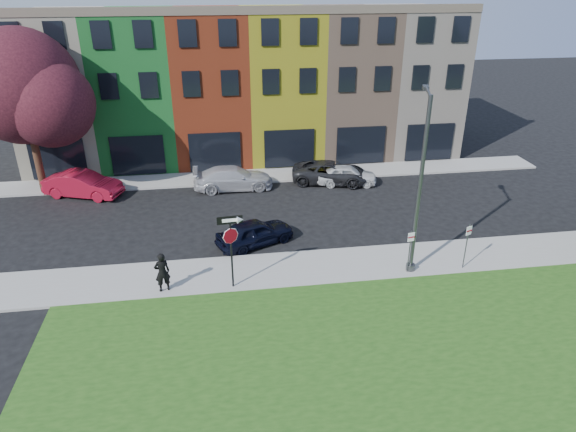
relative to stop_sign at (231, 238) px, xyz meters
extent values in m
plane|color=black|center=(4.58, -1.88, -2.48)|extent=(120.00, 120.00, 0.00)
cube|color=gray|center=(6.58, 1.12, -2.42)|extent=(40.00, 3.00, 0.12)
cube|color=gray|center=(1.58, 13.12, -2.42)|extent=(40.00, 2.40, 0.12)
cube|color=beige|center=(-10.42, 19.32, 2.52)|extent=(5.00, 10.00, 10.00)
cube|color=green|center=(-5.42, 19.32, 2.52)|extent=(5.00, 10.00, 10.00)
cube|color=#A9391C|center=(-0.42, 19.32, 2.52)|extent=(5.00, 10.00, 10.00)
cube|color=yellow|center=(4.58, 19.32, 2.52)|extent=(5.00, 10.00, 10.00)
cube|color=#8D6F5B|center=(9.58, 19.32, 2.52)|extent=(5.00, 10.00, 10.00)
cube|color=#C1B3A4|center=(14.58, 19.32, 2.52)|extent=(5.00, 10.00, 10.00)
cube|color=black|center=(2.08, 14.26, -0.98)|extent=(30.00, 0.12, 2.60)
cylinder|color=black|center=(0.00, 0.02, -0.73)|extent=(0.08, 0.08, 3.27)
cylinder|color=white|center=(0.00, 0.00, 0.09)|extent=(0.72, 0.08, 0.72)
cylinder|color=maroon|center=(0.00, -0.03, 0.09)|extent=(0.68, 0.07, 0.68)
cube|color=black|center=(0.00, 0.00, 0.81)|extent=(1.05, 0.12, 0.34)
cube|color=white|center=(0.00, -0.03, 0.81)|extent=(0.66, 0.07, 0.14)
imported|color=black|center=(-2.92, 0.13, -1.47)|extent=(0.88, 0.78, 1.78)
imported|color=black|center=(1.29, 3.84, -1.82)|extent=(4.51, 5.10, 1.33)
imported|color=maroon|center=(-8.43, 11.43, -1.72)|extent=(4.54, 5.65, 1.53)
imported|color=#B4B4B9|center=(0.59, 11.30, -1.77)|extent=(2.19, 4.99, 1.43)
imported|color=black|center=(6.86, 11.44, -1.80)|extent=(4.74, 6.08, 1.38)
imported|color=white|center=(7.76, 10.96, -1.83)|extent=(2.65, 4.28, 1.31)
cylinder|color=#46484B|center=(8.02, 0.17, 1.60)|extent=(0.18, 0.18, 7.93)
cylinder|color=#46484B|center=(8.02, 0.17, -2.21)|extent=(0.40, 0.40, 0.30)
cylinder|color=#46484B|center=(8.31, 1.13, 5.46)|extent=(0.70, 1.95, 0.12)
cube|color=#46484B|center=(8.64, 2.18, 5.41)|extent=(0.40, 0.60, 0.16)
cylinder|color=#46484B|center=(7.83, 0.05, -1.33)|extent=(0.05, 0.05, 2.07)
cube|color=white|center=(7.83, 0.02, -0.59)|extent=(0.32, 0.08, 0.42)
cube|color=maroon|center=(7.83, 0.00, -0.59)|extent=(0.32, 0.07, 0.06)
cylinder|color=#46484B|center=(10.47, 0.02, -1.26)|extent=(0.05, 0.05, 2.22)
cube|color=white|center=(10.47, -0.01, -0.46)|extent=(0.30, 0.14, 0.42)
cube|color=maroon|center=(10.47, -0.03, -0.46)|extent=(0.30, 0.13, 0.06)
cylinder|color=black|center=(-11.00, 12.38, -0.31)|extent=(0.44, 0.44, 4.11)
sphere|color=black|center=(-11.00, 12.38, 4.02)|extent=(6.51, 6.51, 6.51)
sphere|color=black|center=(-9.38, 11.41, 3.21)|extent=(4.88, 4.88, 4.88)
sphere|color=black|center=(-12.47, 13.52, 3.37)|extent=(4.56, 4.56, 4.56)
sphere|color=black|center=(-10.68, 13.04, 5.16)|extent=(3.91, 3.91, 3.91)
camera|label=1|loc=(-0.39, -18.75, 9.89)|focal=32.00mm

